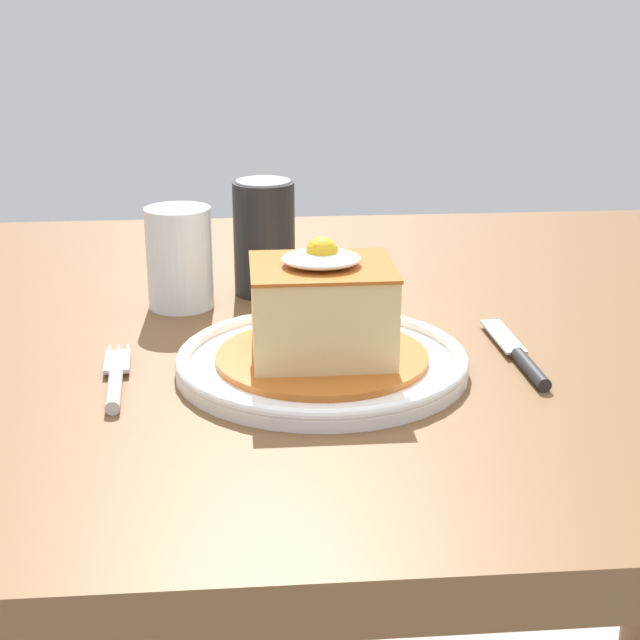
# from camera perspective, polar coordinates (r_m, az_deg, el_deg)

# --- Properties ---
(dining_table) EXTENTS (1.29, 0.91, 0.75)m
(dining_table) POSITION_cam_1_polar(r_m,az_deg,el_deg) (1.02, 0.00, -5.61)
(dining_table) COLOR brown
(dining_table) RESTS_ON ground_plane
(main_plate) EXTENTS (0.25, 0.25, 0.02)m
(main_plate) POSITION_cam_1_polar(r_m,az_deg,el_deg) (0.85, 0.12, -2.41)
(main_plate) COLOR white
(main_plate) RESTS_ON dining_table
(sandwich_meal) EXTENTS (0.19, 0.19, 0.11)m
(sandwich_meal) POSITION_cam_1_polar(r_m,az_deg,el_deg) (0.84, 0.12, 0.31)
(sandwich_meal) COLOR #B75B1E
(sandwich_meal) RESTS_ON main_plate
(fork) EXTENTS (0.03, 0.14, 0.01)m
(fork) POSITION_cam_1_polar(r_m,az_deg,el_deg) (0.84, -11.86, -3.47)
(fork) COLOR silver
(fork) RESTS_ON dining_table
(knife) EXTENTS (0.02, 0.17, 0.01)m
(knife) POSITION_cam_1_polar(r_m,az_deg,el_deg) (0.88, 11.72, -2.25)
(knife) COLOR #262628
(knife) RESTS_ON dining_table
(soda_can) EXTENTS (0.07, 0.07, 0.12)m
(soda_can) POSITION_cam_1_polar(r_m,az_deg,el_deg) (1.05, -3.27, 4.82)
(soda_can) COLOR black
(soda_can) RESTS_ON dining_table
(drinking_glass) EXTENTS (0.07, 0.07, 0.10)m
(drinking_glass) POSITION_cam_1_polar(r_m,az_deg,el_deg) (1.02, -8.18, 3.22)
(drinking_glass) COLOR silver
(drinking_glass) RESTS_ON dining_table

